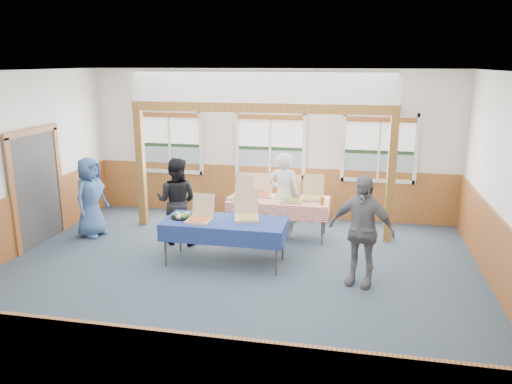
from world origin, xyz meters
TOP-DOWN VIEW (x-y plane):
  - floor at (0.00, 0.00)m, footprint 8.00×8.00m
  - ceiling at (0.00, 0.00)m, footprint 8.00×8.00m
  - wall_back at (0.00, 3.50)m, footprint 8.00×0.00m
  - wall_front at (0.00, -3.50)m, footprint 8.00×0.00m
  - wainscot_back at (0.00, 3.48)m, footprint 7.98×0.05m
  - wainscot_front at (0.00, -3.48)m, footprint 7.98×0.05m
  - wainscot_left at (-3.98, 0.00)m, footprint 0.05×6.98m
  - wainscot_right at (3.98, 0.00)m, footprint 0.05×6.98m
  - cased_opening at (-3.96, 0.90)m, footprint 0.06×1.30m
  - window_left at (-2.30, 3.46)m, footprint 1.56×0.10m
  - window_mid at (0.00, 3.46)m, footprint 1.56×0.10m
  - window_right at (2.30, 3.46)m, footprint 1.56×0.10m
  - post_left at (-2.50, 2.30)m, footprint 0.15×0.15m
  - post_right at (2.50, 2.30)m, footprint 0.15×0.15m
  - cross_beam at (0.00, 2.30)m, footprint 5.15×0.18m
  - table_left at (-0.27, 0.61)m, footprint 2.14×1.14m
  - table_right at (0.41, 2.12)m, footprint 2.02×1.09m
  - pizza_box_a at (-0.67, 0.50)m, footprint 0.40×0.48m
  - pizza_box_b at (0.07, 0.77)m, footprint 0.51×0.58m
  - pizza_box_c at (-0.33, 2.03)m, footprint 0.49×0.56m
  - pizza_box_d at (0.05, 2.32)m, footprint 0.43×0.51m
  - pizza_box_e at (0.65, 2.05)m, footprint 0.47×0.54m
  - pizza_box_f at (1.06, 2.27)m, footprint 0.43×0.51m
  - veggie_tray at (-1.02, 0.61)m, footprint 0.38×0.38m
  - drink_glass at (1.26, 1.87)m, footprint 0.07×0.07m
  - woman_white at (0.51, 2.09)m, footprint 0.63×0.42m
  - woman_black at (-1.41, 1.39)m, footprint 0.80×0.62m
  - man_blue at (-3.19, 1.44)m, footprint 0.64×0.85m
  - person_grey at (1.97, 0.23)m, footprint 1.10×0.72m

SIDE VIEW (x-z plane):
  - floor at x=0.00m, z-range 0.00..0.00m
  - wainscot_back at x=0.00m, z-range 0.00..1.10m
  - wainscot_front at x=0.00m, z-range 0.00..1.10m
  - wainscot_left at x=-3.98m, z-range 0.00..1.10m
  - wainscot_right at x=3.98m, z-range 0.00..1.10m
  - table_right at x=0.41m, z-range 0.32..1.08m
  - table_left at x=-0.27m, z-range 0.33..1.08m
  - man_blue at x=-3.19m, z-range 0.00..1.57m
  - veggie_tray at x=-1.02m, z-range 0.74..0.83m
  - woman_black at x=-1.41m, z-range 0.00..1.64m
  - pizza_box_d at x=0.05m, z-range 0.61..1.03m
  - pizza_box_a at x=-0.67m, z-range 0.61..1.03m
  - pizza_box_c at x=-0.33m, z-range 0.61..1.04m
  - pizza_box_e at x=0.65m, z-range 0.60..1.04m
  - pizza_box_f at x=1.06m, z-range 0.60..1.04m
  - pizza_box_b at x=0.07m, z-range 0.60..1.05m
  - drink_glass at x=1.26m, z-range 0.76..0.91m
  - woman_white at x=0.51m, z-range 0.00..1.68m
  - person_grey at x=1.97m, z-range 0.00..1.74m
  - cased_opening at x=-3.96m, z-range 0.00..2.10m
  - post_left at x=-2.50m, z-range 0.00..2.40m
  - post_right at x=2.50m, z-range 0.00..2.40m
  - wall_back at x=0.00m, z-range -2.40..5.60m
  - wall_front at x=0.00m, z-range -2.40..5.60m
  - window_left at x=-2.30m, z-range 0.95..2.41m
  - window_mid at x=0.00m, z-range 0.95..2.41m
  - window_right at x=2.30m, z-range 0.95..2.41m
  - cross_beam at x=0.00m, z-range 2.40..2.58m
  - ceiling at x=0.00m, z-range 3.20..3.20m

